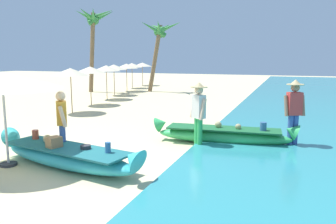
{
  "coord_description": "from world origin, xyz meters",
  "views": [
    {
      "loc": [
        4.8,
        -6.19,
        2.37
      ],
      "look_at": [
        1.72,
        2.27,
        0.9
      ],
      "focal_mm": 36.02,
      "sensor_mm": 36.0,
      "label": 1
    }
  ],
  "objects": [
    {
      "name": "patio_umbrella_large",
      "position": [
        -0.96,
        -0.67,
        1.87
      ],
      "size": [
        2.48,
        2.48,
        2.05
      ],
      "color": "#B7B7BC",
      "rests_on": "ground"
    },
    {
      "name": "ground_plane",
      "position": [
        0.0,
        0.0,
        0.0
      ],
      "size": [
        80.0,
        80.0,
        0.0
      ],
      "primitive_type": "plane",
      "color": "beige"
    },
    {
      "name": "person_tourist_customer",
      "position": [
        -0.1,
        0.13,
        0.9
      ],
      "size": [
        0.49,
        0.55,
        1.6
      ],
      "color": "#3D5BA8",
      "rests_on": "ground"
    },
    {
      "name": "person_vendor_assistant",
      "position": [
        4.92,
        3.06,
        1.04
      ],
      "size": [
        0.58,
        0.45,
        1.8
      ],
      "color": "#3D5BA8",
      "rests_on": "ground"
    },
    {
      "name": "parasol_row_3",
      "position": [
        -5.56,
        12.45,
        1.75
      ],
      "size": [
        1.6,
        1.6,
        1.91
      ],
      "color": "#8E6B47",
      "rests_on": "ground"
    },
    {
      "name": "palm_tree_tall_inland",
      "position": [
        -7.72,
        13.72,
        4.54
      ],
      "size": [
        2.72,
        2.52,
        5.6
      ],
      "color": "brown",
      "rests_on": "ground"
    },
    {
      "name": "parasol_row_0",
      "position": [
        -3.94,
        5.81,
        1.75
      ],
      "size": [
        1.6,
        1.6,
        1.91
      ],
      "color": "#8E6B47",
      "rests_on": "ground"
    },
    {
      "name": "parasol_row_2",
      "position": [
        -4.95,
        10.48,
        1.75
      ],
      "size": [
        1.6,
        1.6,
        1.91
      ],
      "color": "#8E6B47",
      "rests_on": "ground"
    },
    {
      "name": "boat_green_midground",
      "position": [
        3.13,
        2.85,
        0.25
      ],
      "size": [
        3.98,
        0.99,
        0.72
      ],
      "color": "#38B760",
      "rests_on": "ground"
    },
    {
      "name": "boat_cyan_foreground",
      "position": [
        0.32,
        -0.31,
        0.26
      ],
      "size": [
        4.04,
        1.5,
        0.76
      ],
      "color": "#33B2BC",
      "rests_on": "ground"
    },
    {
      "name": "parasol_row_5",
      "position": [
        -6.65,
        17.24,
        1.75
      ],
      "size": [
        1.6,
        1.6,
        1.91
      ],
      "color": "#8E6B47",
      "rests_on": "ground"
    },
    {
      "name": "person_vendor_hatted",
      "position": [
        2.58,
        2.25,
        1.0
      ],
      "size": [
        0.55,
        0.52,
        1.73
      ],
      "color": "green",
      "rests_on": "ground"
    },
    {
      "name": "parasol_row_4",
      "position": [
        -5.97,
        14.97,
        1.75
      ],
      "size": [
        1.6,
        1.6,
        1.91
      ],
      "color": "#8E6B47",
      "rests_on": "ground"
    },
    {
      "name": "palm_tree_leaning_seaward",
      "position": [
        -3.68,
        15.34,
        3.79
      ],
      "size": [
        2.71,
        2.42,
        4.83
      ],
      "color": "brown",
      "rests_on": "ground"
    },
    {
      "name": "parasol_row_6",
      "position": [
        -6.91,
        19.75,
        1.75
      ],
      "size": [
        1.6,
        1.6,
        1.91
      ],
      "color": "#8E6B47",
      "rests_on": "ground"
    },
    {
      "name": "parasol_row_1",
      "position": [
        -4.51,
        8.18,
        1.75
      ],
      "size": [
        1.6,
        1.6,
        1.91
      ],
      "color": "#8E6B47",
      "rests_on": "ground"
    }
  ]
}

